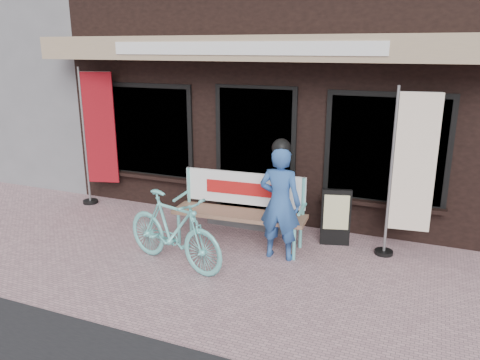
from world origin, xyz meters
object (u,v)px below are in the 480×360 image
at_px(nobori_red, 98,136).
at_px(menu_stand, 336,217).
at_px(nobori_cream, 410,172).
at_px(person, 280,201).
at_px(bicycle, 173,230).
at_px(bench, 241,203).

xyz_separation_m(nobori_red, menu_stand, (4.29, -0.22, -0.83)).
relative_size(nobori_cream, menu_stand, 2.77).
distance_m(person, menu_stand, 1.02).
distance_m(person, nobori_cream, 1.73).
xyz_separation_m(person, nobori_red, (-3.67, 0.93, 0.45)).
height_order(person, nobori_red, nobori_red).
distance_m(bicycle, nobori_red, 3.10).
distance_m(bench, person, 0.73).
distance_m(bicycle, menu_stand, 2.33).
height_order(bench, nobori_cream, nobori_cream).
bearing_deg(bicycle, menu_stand, -35.63).
height_order(person, menu_stand, person).
xyz_separation_m(bench, nobori_cream, (2.21, 0.42, 0.58)).
height_order(nobori_red, menu_stand, nobori_red).
xyz_separation_m(bicycle, nobori_red, (-2.48, 1.68, 0.77)).
bearing_deg(person, bench, 158.45).
bearing_deg(bicycle, person, -42.21).
relative_size(bench, menu_stand, 2.33).
height_order(nobori_red, nobori_cream, nobori_red).
bearing_deg(bench, person, -24.71).
height_order(nobori_cream, menu_stand, nobori_cream).
bearing_deg(bicycle, nobori_red, 71.09).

